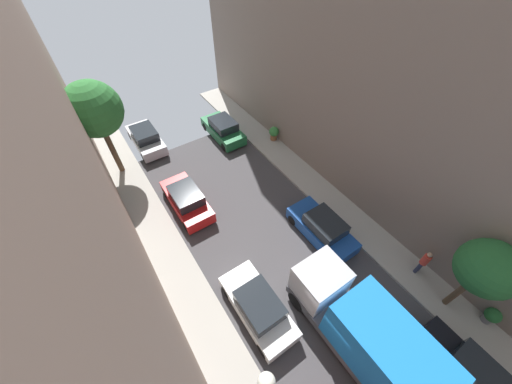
# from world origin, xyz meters

# --- Properties ---
(ground) EXTENTS (32.00, 32.00, 0.00)m
(ground) POSITION_xyz_m (0.00, 0.00, 0.00)
(ground) COLOR #423F42
(sidewalk_right) EXTENTS (2.00, 44.00, 0.15)m
(sidewalk_right) POSITION_xyz_m (5.00, 0.00, 0.07)
(sidewalk_right) COLOR #A8A399
(sidewalk_right) RESTS_ON ground
(parked_car_left_2) EXTENTS (1.78, 4.20, 1.57)m
(parked_car_left_2) POSITION_xyz_m (-2.70, 2.31, 0.72)
(parked_car_left_2) COLOR white
(parked_car_left_2) RESTS_ON ground
(parked_car_left_3) EXTENTS (1.78, 4.20, 1.57)m
(parked_car_left_3) POSITION_xyz_m (-2.70, 10.04, 0.72)
(parked_car_left_3) COLOR red
(parked_car_left_3) RESTS_ON ground
(parked_car_left_4) EXTENTS (1.78, 4.20, 1.57)m
(parked_car_left_4) POSITION_xyz_m (-2.70, 17.32, 0.72)
(parked_car_left_4) COLOR silver
(parked_car_left_4) RESTS_ON ground
(parked_car_right_1) EXTENTS (1.78, 4.20, 1.57)m
(parked_car_right_1) POSITION_xyz_m (2.70, -4.59, 0.72)
(parked_car_right_1) COLOR black
(parked_car_right_1) RESTS_ON ground
(parked_car_right_2) EXTENTS (1.78, 4.20, 1.57)m
(parked_car_right_2) POSITION_xyz_m (2.70, 3.87, 0.72)
(parked_car_right_2) COLOR #194799
(parked_car_right_2) RESTS_ON ground
(parked_car_right_3) EXTENTS (1.78, 4.20, 1.57)m
(parked_car_right_3) POSITION_xyz_m (2.70, 15.12, 0.72)
(parked_car_right_3) COLOR #1E6638
(parked_car_right_3) RESTS_ON ground
(delivery_truck) EXTENTS (2.26, 6.60, 3.38)m
(delivery_truck) POSITION_xyz_m (0.00, -1.20, 1.79)
(delivery_truck) COLOR #4C4C51
(delivery_truck) RESTS_ON ground
(pedestrian) EXTENTS (0.40, 0.36, 1.72)m
(pedestrian) POSITION_xyz_m (5.27, -0.56, 1.07)
(pedestrian) COLOR #2D334C
(pedestrian) RESTS_ON sidewalk_right
(street_tree_0) EXTENTS (3.29, 3.29, 6.42)m
(street_tree_0) POSITION_xyz_m (-5.16, 15.59, 4.89)
(street_tree_0) COLOR brown
(street_tree_0) RESTS_ON sidewalk_left
(street_tree_1) EXTENTS (2.38, 2.38, 4.65)m
(street_tree_1) POSITION_xyz_m (5.00, -2.35, 3.58)
(street_tree_1) COLOR brown
(street_tree_1) RESTS_ON sidewalk_right
(potted_plant_1) EXTENTS (0.74, 0.74, 1.09)m
(potted_plant_1) POSITION_xyz_m (5.66, 12.48, 0.76)
(potted_plant_1) COLOR brown
(potted_plant_1) RESTS_ON sidewalk_right
(potted_plant_2) EXTENTS (0.66, 0.66, 0.94)m
(potted_plant_2) POSITION_xyz_m (5.78, -3.86, 0.68)
(potted_plant_2) COLOR slate
(potted_plant_2) RESTS_ON sidewalk_right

